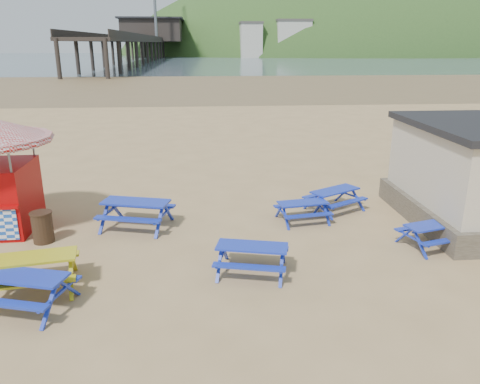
{
  "coord_description": "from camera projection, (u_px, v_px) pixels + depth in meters",
  "views": [
    {
      "loc": [
        0.34,
        -12.28,
        5.41
      ],
      "look_at": [
        1.46,
        1.5,
        1.0
      ],
      "focal_mm": 35.0,
      "sensor_mm": 36.0,
      "label": 1
    }
  ],
  "objects": [
    {
      "name": "ground",
      "position": [
        193.0,
        243.0,
        13.28
      ],
      "size": [
        400.0,
        400.0,
        0.0
      ],
      "primitive_type": "plane",
      "color": "tan",
      "rests_on": "ground"
    },
    {
      "name": "wet_sand",
      "position": [
        199.0,
        83.0,
        65.5
      ],
      "size": [
        400.0,
        400.0,
        0.0
      ],
      "primitive_type": "plane",
      "color": "olive",
      "rests_on": "ground"
    },
    {
      "name": "sea",
      "position": [
        200.0,
        58.0,
        174.69
      ],
      "size": [
        400.0,
        400.0,
        0.0
      ],
      "primitive_type": "plane",
      "color": "#455763",
      "rests_on": "ground"
    },
    {
      "name": "picnic_table_blue_a",
      "position": [
        137.0,
        214.0,
        14.29
      ],
      "size": [
        2.36,
        2.08,
        0.84
      ],
      "rotation": [
        0.0,
        0.0,
        -0.26
      ],
      "color": "#2110B1",
      "rests_on": "ground"
    },
    {
      "name": "picnic_table_blue_b",
      "position": [
        303.0,
        212.0,
        14.78
      ],
      "size": [
        1.74,
        1.49,
        0.65
      ],
      "rotation": [
        0.0,
        0.0,
        0.17
      ],
      "color": "#2110B1",
      "rests_on": "ground"
    },
    {
      "name": "picnic_table_blue_c",
      "position": [
        335.0,
        200.0,
        15.78
      ],
      "size": [
        2.19,
        2.06,
        0.72
      ],
      "rotation": [
        0.0,
        0.0,
        0.52
      ],
      "color": "#2110B1",
      "rests_on": "ground"
    },
    {
      "name": "picnic_table_blue_d",
      "position": [
        25.0,
        292.0,
        9.91
      ],
      "size": [
        2.16,
        1.92,
        0.77
      ],
      "rotation": [
        0.0,
        0.0,
        -0.28
      ],
      "color": "#2110B1",
      "rests_on": "ground"
    },
    {
      "name": "picnic_table_blue_e",
      "position": [
        252.0,
        259.0,
        11.46
      ],
      "size": [
        2.0,
        1.75,
        0.72
      ],
      "rotation": [
        0.0,
        0.0,
        -0.23
      ],
      "color": "#2110B1",
      "rests_on": "ground"
    },
    {
      "name": "picnic_table_blue_f",
      "position": [
        432.0,
        235.0,
        12.93
      ],
      "size": [
        1.89,
        1.68,
        0.67
      ],
      "rotation": [
        0.0,
        0.0,
        0.28
      ],
      "color": "#2110B1",
      "rests_on": "ground"
    },
    {
      "name": "picnic_table_yellow",
      "position": [
        33.0,
        273.0,
        10.65
      ],
      "size": [
        2.21,
        1.91,
        0.82
      ],
      "rotation": [
        0.0,
        0.0,
        0.19
      ],
      "color": "#AD930F",
      "rests_on": "ground"
    },
    {
      "name": "litter_bin",
      "position": [
        42.0,
        227.0,
        13.21
      ],
      "size": [
        0.61,
        0.61,
        0.9
      ],
      "color": "#3D2B1A",
      "rests_on": "ground"
    },
    {
      "name": "pier",
      "position": [
        152.0,
        43.0,
        179.45
      ],
      "size": [
        24.0,
        220.0,
        39.29
      ],
      "color": "black",
      "rests_on": "ground"
    },
    {
      "name": "headland_town",
      "position": [
        375.0,
        74.0,
        241.33
      ],
      "size": [
        264.0,
        144.0,
        108.0
      ],
      "color": "#2D4C1E",
      "rests_on": "ground"
    }
  ]
}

